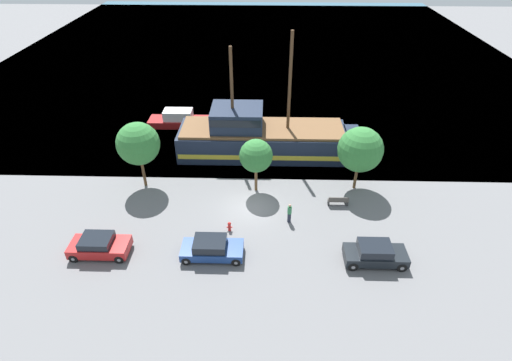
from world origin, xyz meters
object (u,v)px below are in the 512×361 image
pirate_ship (260,137)px  pedestrian_walking_near (289,213)px  parked_car_curb_rear (212,248)px  moored_boat_dockside (182,120)px  parked_car_curb_mid (99,246)px  parked_car_curb_front (375,254)px  fire_hydrant (229,226)px  bench_promenade_east (338,201)px

pirate_ship → pedestrian_walking_near: 10.56m
parked_car_curb_rear → pedestrian_walking_near: size_ratio=2.53×
pirate_ship → pedestrian_walking_near: bearing=-77.0°
moored_boat_dockside → pedestrian_walking_near: 19.39m
parked_car_curb_mid → parked_car_curb_rear: bearing=-0.3°
parked_car_curb_front → fire_hydrant: parked_car_curb_front is taller
moored_boat_dockside → parked_car_curb_front: size_ratio=1.84×
moored_boat_dockside → parked_car_curb_mid: moored_boat_dockside is taller
parked_car_curb_front → bench_promenade_east: bearing=104.0°
fire_hydrant → pirate_ship: bearing=79.7°
fire_hydrant → bench_promenade_east: (8.39, 3.25, 0.02)m
moored_boat_dockside → pedestrian_walking_near: moored_boat_dockside is taller
fire_hydrant → bench_promenade_east: bearing=21.2°
parked_car_curb_rear → parked_car_curb_front: bearing=-1.4°
parked_car_curb_mid → pirate_ship: bearing=52.5°
parked_car_curb_front → bench_promenade_east: parked_car_curb_front is taller
parked_car_curb_front → parked_car_curb_rear: size_ratio=0.98×
pirate_ship → parked_car_curb_front: size_ratio=4.13×
parked_car_curb_mid → fire_hydrant: 9.03m
moored_boat_dockside → parked_car_curb_mid: size_ratio=1.91×
moored_boat_dockside → fire_hydrant: size_ratio=9.89×
moored_boat_dockside → parked_car_curb_mid: bearing=-96.1°
pirate_ship → parked_car_curb_rear: 14.36m
pirate_ship → pedestrian_walking_near: size_ratio=10.28×
bench_promenade_east → fire_hydrant: bearing=-158.8°
parked_car_curb_rear → fire_hydrant: bearing=69.6°
bench_promenade_east → parked_car_curb_mid: bearing=-161.1°
parked_car_curb_mid → fire_hydrant: bearing=16.7°
bench_promenade_east → parked_car_curb_front: bearing=-76.0°
parked_car_curb_rear → fire_hydrant: (0.97, 2.62, -0.28)m
pirate_ship → fire_hydrant: size_ratio=22.20×
parked_car_curb_front → fire_hydrant: bearing=163.8°
pirate_ship → parked_car_curb_rear: pirate_ship is taller
pirate_ship → parked_car_curb_mid: pirate_ship is taller
pirate_ship → bench_promenade_east: (6.33, -8.13, -1.29)m
fire_hydrant → bench_promenade_east: bench_promenade_east is taller
pirate_ship → parked_car_curb_front: (7.86, -14.26, -0.98)m
fire_hydrant → bench_promenade_east: size_ratio=0.48×
pirate_ship → parked_car_curb_rear: bearing=-102.2°
pirate_ship → parked_car_curb_mid: size_ratio=4.28×
pirate_ship → fire_hydrant: bearing=-100.3°
parked_car_curb_mid → bench_promenade_east: (17.03, 5.84, -0.27)m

